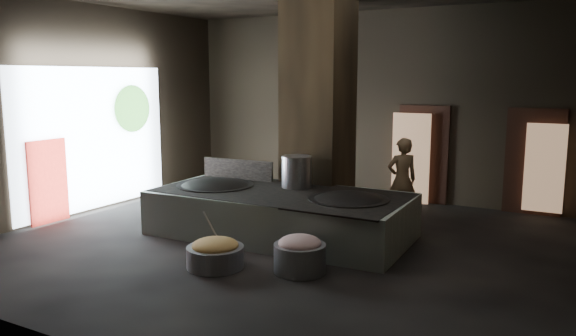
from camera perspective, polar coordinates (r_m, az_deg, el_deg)
The scene contains 26 objects.
floor at distance 10.16m, azimuth -0.23°, elevation -7.88°, with size 10.00×9.00×0.10m, color black.
back_wall at distance 13.87m, azimuth 9.05°, elevation 6.30°, with size 10.00×0.10×4.50m, color black.
front_wall at distance 6.19m, azimuth -21.30°, elevation 2.16°, with size 10.00×0.10×4.50m, color black.
left_wall at distance 12.96m, azimuth -20.20°, elevation 5.64°, with size 0.10×9.00×4.50m, color black.
pillar at distance 11.55m, azimuth 3.09°, elevation 5.82°, with size 1.20×1.20×4.50m, color black.
hearth_platform at distance 10.50m, azimuth -0.80°, elevation -4.69°, with size 4.73×2.26×0.82m, color silver.
platform_cap at distance 10.41m, azimuth -0.80°, elevation -2.54°, with size 4.63×2.22×0.03m, color black.
wok_left at distance 11.16m, azimuth -7.41°, elevation -2.15°, with size 1.49×1.49×0.41m, color black.
wok_left_rim at distance 11.15m, azimuth -7.42°, elevation -1.79°, with size 1.52×1.52×0.05m, color black.
wok_right at distance 9.88m, azimuth 6.17°, elevation -3.62°, with size 1.39×1.39×0.39m, color black.
wok_right_rim at distance 9.86m, azimuth 6.17°, elevation -3.22°, with size 1.42×1.42×0.05m, color black.
stock_pot at distance 10.80m, azimuth 0.87°, elevation -0.40°, with size 0.58×0.58×0.62m, color #95989C.
splash_guard at distance 11.75m, azimuth -5.13°, elevation -0.14°, with size 1.65×0.06×0.41m, color black.
cook at distance 11.63m, azimuth 11.50°, elevation -1.21°, with size 0.63×0.41×1.73m, color olive.
veg_basin at distance 8.94m, azimuth -7.39°, elevation -8.93°, with size 0.89×0.89×0.33m, color gray.
veg_fill at distance 8.89m, azimuth -7.41°, elevation -7.79°, with size 0.73×0.73×0.23m, color #A0A750.
ladle at distance 9.03m, azimuth -7.64°, elevation -6.19°, with size 0.03×0.03×0.71m, color #95989C.
meat_basin at distance 8.64m, azimuth 1.21°, elevation -9.12°, with size 0.80×0.80×0.44m, color gray.
meat_fill at distance 8.57m, azimuth 1.21°, elevation -7.66°, with size 0.66×0.66×0.25m, color #B7726E.
doorway_near at distance 13.52m, azimuth 13.56°, elevation 1.18°, with size 1.18×0.08×2.38m, color black.
doorway_near_glow at distance 13.43m, azimuth 12.35°, elevation 0.96°, with size 0.89×0.04×2.11m, color #8C6647.
doorway_far at distance 13.10m, azimuth 23.71°, elevation 0.39°, with size 1.18×0.08×2.38m, color black.
doorway_far_glow at distance 12.90m, azimuth 24.61°, elevation -0.01°, with size 0.79×0.04×1.87m, color #8C6647.
left_opening at distance 13.07m, azimuth -19.10°, elevation 2.87°, with size 0.04×4.20×3.10m, color white.
pavilion_sliver at distance 12.30m, azimuth -23.18°, elevation -1.29°, with size 0.05×0.90×1.70m, color maroon.
tree_silhouette at distance 13.71m, azimuth -15.52°, elevation 5.83°, with size 0.28×1.10×1.10m, color #194714.
Camera 1 is at (4.74, -8.47, 2.95)m, focal length 35.00 mm.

